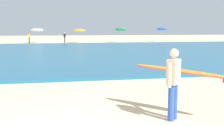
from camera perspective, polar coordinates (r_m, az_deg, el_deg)
sea at (r=25.41m, az=-10.92°, el=2.26°), size 120.00×28.00×0.14m
surfer_with_board at (r=6.96m, az=13.48°, el=-2.62°), size 2.12×2.26×1.73m
beach_umbrella_1 at (r=42.81m, az=-15.21°, el=6.61°), size 1.84×1.86×2.22m
beach_umbrella_2 at (r=42.29m, az=-6.75°, el=6.70°), size 1.84×1.84×2.08m
beach_umbrella_3 at (r=43.60m, az=1.85°, el=6.98°), size 1.87×1.89×2.34m
beach_umbrella_4 at (r=46.45m, az=10.25°, el=6.95°), size 1.75×1.79×2.42m
beachgoer_near_row_left at (r=43.15m, az=-9.77°, el=5.29°), size 0.32×0.20×1.58m
beachgoer_near_row_mid at (r=42.56m, az=-16.75°, el=5.07°), size 0.32×0.20×1.58m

